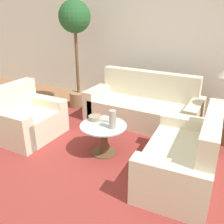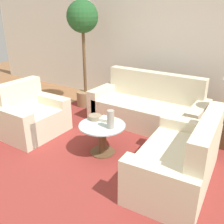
# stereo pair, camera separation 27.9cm
# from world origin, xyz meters

# --- Properties ---
(ground_plane) EXTENTS (14.00, 14.00, 0.00)m
(ground_plane) POSITION_xyz_m (0.00, 0.00, 0.00)
(ground_plane) COLOR #8E603D
(wall_back) EXTENTS (10.00, 0.06, 2.60)m
(wall_back) POSITION_xyz_m (0.00, 2.88, 1.30)
(wall_back) COLOR white
(wall_back) RESTS_ON ground_plane
(rug) EXTENTS (3.54, 3.38, 0.01)m
(rug) POSITION_xyz_m (0.11, 0.69, 0.00)
(rug) COLOR maroon
(rug) RESTS_ON ground_plane
(sofa_main) EXTENTS (2.00, 0.83, 0.90)m
(sofa_main) POSITION_xyz_m (0.20, 1.96, 0.28)
(sofa_main) COLOR beige
(sofa_main) RESTS_ON ground_plane
(armchair) EXTENTS (0.77, 0.98, 0.86)m
(armchair) POSITION_xyz_m (-1.23, 0.55, 0.28)
(armchair) COLOR beige
(armchair) RESTS_ON ground_plane
(loveseat) EXTENTS (0.88, 1.46, 0.88)m
(loveseat) POSITION_xyz_m (1.27, 0.65, 0.28)
(loveseat) COLOR beige
(loveseat) RESTS_ON ground_plane
(coffee_table) EXTENTS (0.65, 0.65, 0.45)m
(coffee_table) POSITION_xyz_m (0.11, 0.69, 0.29)
(coffee_table) COLOR brown
(coffee_table) RESTS_ON ground_plane
(potted_plant) EXTENTS (0.60, 0.60, 2.10)m
(potted_plant) POSITION_xyz_m (-1.30, 2.05, 1.50)
(potted_plant) COLOR #93704C
(potted_plant) RESTS_ON ground_plane
(vase) EXTENTS (0.10, 0.10, 0.25)m
(vase) POSITION_xyz_m (0.26, 0.67, 0.57)
(vase) COLOR #9E998E
(vase) RESTS_ON coffee_table
(bowl) EXTENTS (0.19, 0.19, 0.06)m
(bowl) POSITION_xyz_m (-0.09, 0.78, 0.48)
(bowl) COLOR gray
(bowl) RESTS_ON coffee_table
(book_stack) EXTENTS (0.22, 0.17, 0.04)m
(book_stack) POSITION_xyz_m (0.09, 0.84, 0.47)
(book_stack) COLOR beige
(book_stack) RESTS_ON coffee_table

